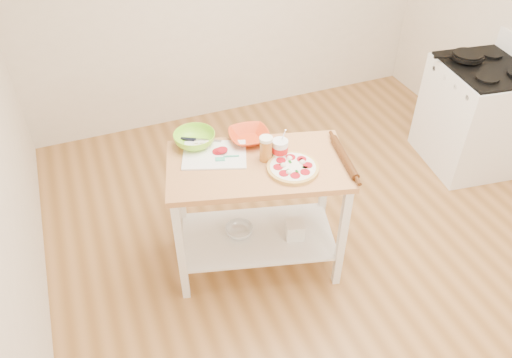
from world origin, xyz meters
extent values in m
cube|color=#A5713D|center=(0.00, 0.00, -0.01)|extent=(4.00, 4.50, 0.02)
cube|color=tan|center=(-0.54, 0.18, 0.88)|extent=(1.26, 0.89, 0.04)
cube|color=white|center=(-0.54, 0.18, 0.25)|extent=(1.16, 0.81, 0.02)
cube|color=white|center=(-1.11, 0.06, 0.43)|extent=(0.06, 0.06, 0.86)
cube|color=white|center=(-0.97, 0.57, 0.43)|extent=(0.06, 0.06, 0.86)
cube|color=white|center=(-0.10, -0.21, 0.43)|extent=(0.06, 0.06, 0.86)
cube|color=white|center=(0.04, 0.30, 0.43)|extent=(0.06, 0.06, 0.86)
cube|color=white|center=(1.66, 0.63, 0.46)|extent=(0.75, 0.85, 0.92)
cube|color=black|center=(1.66, 0.63, 0.93)|extent=(0.71, 0.80, 0.02)
cylinder|color=black|center=(1.57, 0.80, 0.98)|extent=(0.26, 0.26, 0.03)
cube|color=black|center=(1.37, 0.86, 0.98)|extent=(0.16, 0.07, 0.02)
cylinder|color=#E4B961|center=(-0.36, 0.04, 0.91)|extent=(0.32, 0.32, 0.02)
cylinder|color=#E4B961|center=(-0.36, 0.04, 0.92)|extent=(0.32, 0.32, 0.01)
cylinder|color=white|center=(-0.36, 0.04, 0.92)|extent=(0.28, 0.28, 0.01)
cylinder|color=#A10D19|center=(-0.27, 0.01, 0.93)|extent=(0.06, 0.06, 0.01)
cylinder|color=#A10D19|center=(-0.28, 0.08, 0.93)|extent=(0.06, 0.06, 0.01)
cylinder|color=#A10D19|center=(-0.34, 0.13, 0.93)|extent=(0.06, 0.06, 0.01)
cylinder|color=#A10D19|center=(-0.41, 0.12, 0.93)|extent=(0.06, 0.06, 0.01)
cylinder|color=#A10D19|center=(-0.45, 0.06, 0.93)|extent=(0.06, 0.06, 0.01)
cylinder|color=#A10D19|center=(-0.44, 0.00, 0.93)|extent=(0.06, 0.06, 0.01)
cylinder|color=#A10D19|center=(-0.39, -0.05, 0.93)|extent=(0.06, 0.06, 0.01)
cylinder|color=#A10D19|center=(-0.32, -0.04, 0.93)|extent=(0.06, 0.06, 0.01)
sphere|color=white|center=(-0.29, 0.05, 0.93)|extent=(0.04, 0.04, 0.04)
sphere|color=white|center=(-0.35, 0.12, 0.93)|extent=(0.04, 0.04, 0.04)
sphere|color=white|center=(-0.41, 0.07, 0.93)|extent=(0.04, 0.04, 0.04)
sphere|color=white|center=(-0.41, -0.01, 0.93)|extent=(0.04, 0.04, 0.04)
plane|color=#0F4F0F|center=(-0.30, 0.00, 0.93)|extent=(0.04, 0.04, 0.00)
plane|color=#0F4F0F|center=(-0.29, 0.08, 0.93)|extent=(0.04, 0.04, 0.00)
plane|color=#0F4F0F|center=(-0.36, 0.09, 0.93)|extent=(0.03, 0.03, 0.00)
plane|color=#0F4F0F|center=(-0.42, 0.08, 0.93)|extent=(0.04, 0.04, 0.00)
plane|color=#0F4F0F|center=(-0.41, 0.01, 0.93)|extent=(0.04, 0.04, 0.00)
plane|color=#0F4F0F|center=(-0.36, -0.02, 0.93)|extent=(0.03, 0.03, 0.00)
plane|color=#0F4F0F|center=(-0.30, 0.00, 0.93)|extent=(0.04, 0.04, 0.00)
cube|color=white|center=(-0.76, 0.36, 0.91)|extent=(0.48, 0.41, 0.01)
cube|color=#F4EACC|center=(-0.85, 0.46, 0.92)|extent=(0.03, 0.03, 0.02)
cube|color=#F4EACC|center=(-0.82, 0.45, 0.92)|extent=(0.03, 0.03, 0.02)
cube|color=#F4EACC|center=(-0.79, 0.44, 0.92)|extent=(0.03, 0.03, 0.02)
cube|color=#F4EACC|center=(-0.84, 0.49, 0.92)|extent=(0.03, 0.03, 0.02)
cube|color=#F4EACC|center=(-0.81, 0.48, 0.92)|extent=(0.03, 0.03, 0.02)
cube|color=#F4EACC|center=(-0.78, 0.47, 0.92)|extent=(0.03, 0.03, 0.02)
cylinder|color=#A10D19|center=(-0.74, 0.37, 0.92)|extent=(0.07, 0.07, 0.01)
cylinder|color=#A10D19|center=(-0.72, 0.36, 0.92)|extent=(0.07, 0.07, 0.01)
cylinder|color=#A10D19|center=(-0.71, 0.36, 0.93)|extent=(0.07, 0.07, 0.01)
cube|color=#44B696|center=(-0.75, 0.29, 0.92)|extent=(0.07, 0.05, 0.01)
cylinder|color=#44B696|center=(-0.67, 0.29, 0.92)|extent=(0.10, 0.04, 0.01)
cube|color=silver|center=(-0.76, 0.51, 0.91)|extent=(0.17, 0.11, 0.00)
cube|color=black|center=(-0.88, 0.57, 0.92)|extent=(0.10, 0.07, 0.01)
imported|color=red|center=(-0.50, 0.43, 0.93)|extent=(0.29, 0.29, 0.07)
imported|color=#90E42D|center=(-0.85, 0.52, 0.94)|extent=(0.35, 0.35, 0.08)
cylinder|color=#AF6B28|center=(-0.48, 0.20, 0.97)|extent=(0.08, 0.08, 0.15)
cylinder|color=white|center=(-0.48, 0.20, 1.06)|extent=(0.08, 0.08, 0.02)
cylinder|color=white|center=(-0.38, 0.19, 0.96)|extent=(0.10, 0.10, 0.12)
cylinder|color=red|center=(-0.38, 0.19, 0.96)|extent=(0.10, 0.10, 0.04)
cylinder|color=silver|center=(-0.36, 0.19, 1.06)|extent=(0.01, 0.06, 0.12)
cylinder|color=#4F2A12|center=(-0.02, 0.01, 0.92)|extent=(0.12, 0.42, 0.05)
imported|color=silver|center=(-0.65, 0.24, 0.29)|extent=(0.23, 0.23, 0.06)
cube|color=white|center=(-0.30, 0.08, 0.32)|extent=(0.15, 0.15, 0.13)
camera|label=1|loc=(-1.45, -2.11, 2.80)|focal=35.00mm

